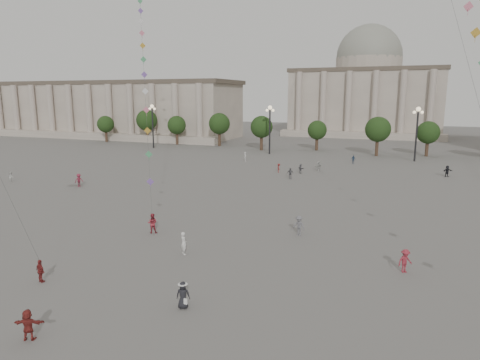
% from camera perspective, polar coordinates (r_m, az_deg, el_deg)
% --- Properties ---
extents(ground, '(360.00, 360.00, 0.00)m').
position_cam_1_polar(ground, '(27.44, -10.36, -16.85)').
color(ground, '#5E5B59').
rests_on(ground, ground).
extents(hall_west, '(84.00, 26.22, 17.20)m').
position_cam_1_polar(hall_west, '(144.37, -16.61, 9.02)').
color(hall_west, '#A09386').
rests_on(hall_west, ground).
extents(hall_central, '(48.30, 34.30, 35.50)m').
position_cam_1_polar(hall_central, '(150.27, 16.53, 11.31)').
color(hall_central, '#A09386').
rests_on(hall_central, ground).
extents(tree_row, '(137.12, 5.12, 8.00)m').
position_cam_1_polar(tree_row, '(99.61, 13.70, 6.63)').
color(tree_row, '#39281C').
rests_on(tree_row, ground).
extents(lamp_post_far_west, '(2.00, 0.90, 10.65)m').
position_cam_1_polar(lamp_post_far_west, '(107.61, -11.60, 8.09)').
color(lamp_post_far_west, '#262628').
rests_on(lamp_post_far_west, ground).
extents(lamp_post_mid_west, '(2.00, 0.90, 10.65)m').
position_cam_1_polar(lamp_post_mid_west, '(94.87, 4.00, 7.89)').
color(lamp_post_mid_west, '#262628').
rests_on(lamp_post_mid_west, ground).
extents(lamp_post_mid_east, '(2.00, 0.90, 10.65)m').
position_cam_1_polar(lamp_post_mid_east, '(90.67, 22.56, 6.92)').
color(lamp_post_mid_east, '#262628').
rests_on(lamp_post_mid_east, ground).
extents(person_crowd_0, '(0.97, 0.52, 1.58)m').
position_cam_1_polar(person_crowd_0, '(84.53, 14.86, 2.66)').
color(person_crowd_0, navy).
rests_on(person_crowd_0, ground).
extents(person_crowd_1, '(0.95, 0.95, 1.55)m').
position_cam_1_polar(person_crowd_1, '(72.94, -28.20, 0.37)').
color(person_crowd_1, silver).
rests_on(person_crowd_1, ground).
extents(person_crowd_2, '(1.15, 1.39, 1.87)m').
position_cam_1_polar(person_crowd_2, '(65.14, -20.68, -0.03)').
color(person_crowd_2, maroon).
rests_on(person_crowd_2, ground).
extents(person_crowd_4, '(1.22, 1.70, 1.77)m').
position_cam_1_polar(person_crowd_4, '(74.24, 10.43, 1.78)').
color(person_crowd_4, '#BBBBB6').
rests_on(person_crowd_4, ground).
extents(person_crowd_6, '(1.39, 1.07, 1.89)m').
position_cam_1_polar(person_crowd_6, '(40.31, 7.86, -6.03)').
color(person_crowd_6, slate).
rests_on(person_crowd_6, ground).
extents(person_crowd_8, '(1.31, 1.25, 1.78)m').
position_cam_1_polar(person_crowd_8, '(34.15, 21.15, -10.03)').
color(person_crowd_8, maroon).
rests_on(person_crowd_8, ground).
extents(person_crowd_9, '(1.69, 1.41, 1.82)m').
position_cam_1_polar(person_crowd_9, '(76.05, 25.91, 1.07)').
color(person_crowd_9, black).
rests_on(person_crowd_9, ground).
extents(person_crowd_10, '(0.59, 0.77, 1.90)m').
position_cam_1_polar(person_crowd_10, '(84.29, 0.71, 3.12)').
color(person_crowd_10, silver).
rests_on(person_crowd_10, ground).
extents(person_crowd_12, '(1.43, 1.34, 1.60)m').
position_cam_1_polar(person_crowd_12, '(72.04, 8.07, 1.50)').
color(person_crowd_12, slate).
rests_on(person_crowd_12, ground).
extents(person_crowd_13, '(0.83, 0.80, 1.91)m').
position_cam_1_polar(person_crowd_13, '(35.61, -7.53, -8.36)').
color(person_crowd_13, silver).
rests_on(person_crowd_13, ground).
extents(person_crowd_16, '(1.10, 0.76, 1.73)m').
position_cam_1_polar(person_crowd_16, '(67.20, 6.70, 0.89)').
color(person_crowd_16, '#58575C').
rests_on(person_crowd_16, ground).
extents(person_crowd_17, '(0.95, 1.14, 1.53)m').
position_cam_1_polar(person_crowd_17, '(72.50, 5.19, 1.60)').
color(person_crowd_17, maroon).
rests_on(person_crowd_17, ground).
extents(tourist_0, '(1.04, 0.65, 1.64)m').
position_cam_1_polar(tourist_0, '(33.43, -25.06, -10.94)').
color(tourist_0, maroon).
rests_on(tourist_0, ground).
extents(tourist_2, '(1.67, 1.07, 1.72)m').
position_cam_1_polar(tourist_2, '(26.48, -26.42, -16.90)').
color(tourist_2, maroon).
rests_on(tourist_2, ground).
extents(kite_flyer_0, '(1.11, 0.99, 1.91)m').
position_cam_1_polar(kite_flyer_0, '(41.46, -11.61, -5.66)').
color(kite_flyer_0, '#9F2B38').
rests_on(kite_flyer_0, ground).
extents(hat_person, '(0.96, 0.78, 1.70)m').
position_cam_1_polar(hat_person, '(27.23, -7.61, -14.90)').
color(hat_person, black).
rests_on(hat_person, ground).
extents(kite_train_west, '(28.15, 40.67, 65.89)m').
position_cam_1_polar(kite_train_west, '(67.40, -13.12, 21.05)').
color(kite_train_west, '#3F3F3F').
rests_on(kite_train_west, ground).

